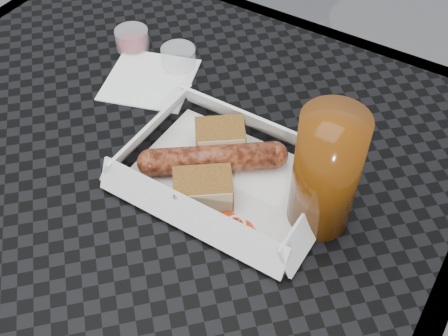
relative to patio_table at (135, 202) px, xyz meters
name	(u,v)px	position (x,y,z in m)	size (l,w,h in m)	color
patio_table	(135,202)	(0.00, 0.00, 0.00)	(0.80, 0.80, 0.74)	black
food_tray	(228,178)	(0.12, 0.04, 0.08)	(0.22, 0.15, 0.00)	white
bratwurst	(213,159)	(0.10, 0.05, 0.10)	(0.15, 0.12, 0.03)	brown
bread_near	(220,138)	(0.09, 0.08, 0.10)	(0.06, 0.04, 0.04)	brown
bread_far	(203,189)	(0.11, 0.00, 0.10)	(0.07, 0.04, 0.03)	brown
veg_garnish	(240,225)	(0.17, -0.01, 0.08)	(0.03, 0.03, 0.00)	red
napkin	(150,79)	(-0.07, 0.14, 0.08)	(0.12, 0.12, 0.00)	white
condiment_cup_sauce	(132,39)	(-0.14, 0.19, 0.09)	(0.05, 0.05, 0.03)	maroon
condiment_cup_empty	(178,58)	(-0.06, 0.19, 0.09)	(0.05, 0.05, 0.03)	silver
drink_glass	(326,172)	(0.23, 0.05, 0.15)	(0.07, 0.07, 0.15)	#582907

